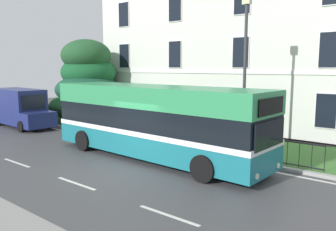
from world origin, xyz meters
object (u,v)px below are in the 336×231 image
Objects in this scene: litter_bin at (182,134)px; georgian_townhouse at (239,40)px; single_decker_bus at (154,121)px; evergreen_tree at (89,88)px; white_panel_van at (20,107)px; street_lamp_post at (245,64)px.

georgian_townhouse is at bearing 100.96° from litter_bin.
georgian_townhouse is 1.84× the size of single_decker_bus.
evergreen_tree is 4.90m from white_panel_van.
evergreen_tree is at bearing 75.86° from white_panel_van.
white_panel_van is 12.06m from litter_bin.
evergreen_tree reaches higher than litter_bin.
single_decker_bus is at bearing -128.70° from street_lamp_post.
georgian_townhouse is 3.24× the size of evergreen_tree.
georgian_townhouse reaches higher than white_panel_van.
single_decker_bus is 12.19m from white_panel_van.
georgian_townhouse is 3.41× the size of white_panel_van.
white_panel_van is 5.40× the size of litter_bin.
white_panel_van is (-1.44, -4.55, -1.15)m from evergreen_tree.
street_lamp_post is at bearing 13.90° from white_panel_van.
georgian_townhouse reaches higher than litter_bin.
evergreen_tree is 13.51m from street_lamp_post.
georgian_townhouse is at bearing 102.16° from single_decker_bus.
georgian_townhouse is 10.57m from litter_bin.
single_decker_bus is at bearing -25.00° from evergreen_tree.
white_panel_van is 0.83× the size of street_lamp_post.
white_panel_van is at bearing -132.57° from georgian_townhouse.
georgian_townhouse is 18.41× the size of litter_bin.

